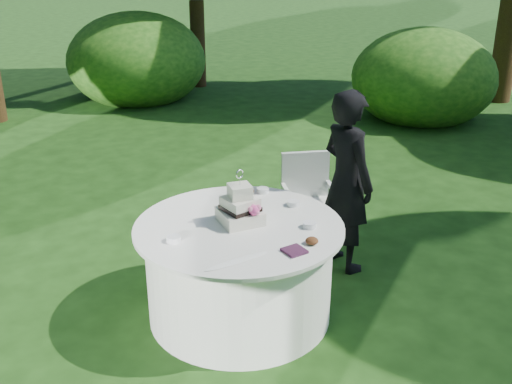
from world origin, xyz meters
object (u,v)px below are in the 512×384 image
napkins (294,251)px  table (239,270)px  cake (241,208)px  chair (308,195)px  guest (347,181)px

napkins → table: napkins is taller
cake → chair: size_ratio=0.46×
napkins → chair: bearing=49.2°
guest → cake: bearing=99.2°
table → cake: 0.50m
table → cake: size_ratio=3.72×
cake → napkins: bearing=-84.2°
napkins → guest: 1.33m
napkins → guest: (1.10, 0.74, 0.03)m
guest → napkins: bearing=126.0°
napkins → chair: 1.63m
napkins → table: (-0.10, 0.56, -0.39)m
table → cake: cake is taller
guest → table: guest is taller
cake → chair: 1.32m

